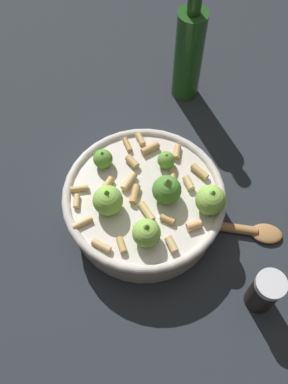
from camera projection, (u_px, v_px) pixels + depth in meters
ground_plane at (144, 214)px, 0.73m from camera, size 2.40×2.40×0.00m
cooking_pan at (145, 202)px, 0.69m from camera, size 0.26×0.26×0.12m
pepper_shaker at (264, 292)px, 0.62m from camera, size 0.04×0.04×0.09m
olive_oil_bottle at (189, 54)px, 0.78m from camera, size 0.05×0.05×0.24m
wooden_spoon at (215, 226)px, 0.71m from camera, size 0.10×0.25×0.02m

